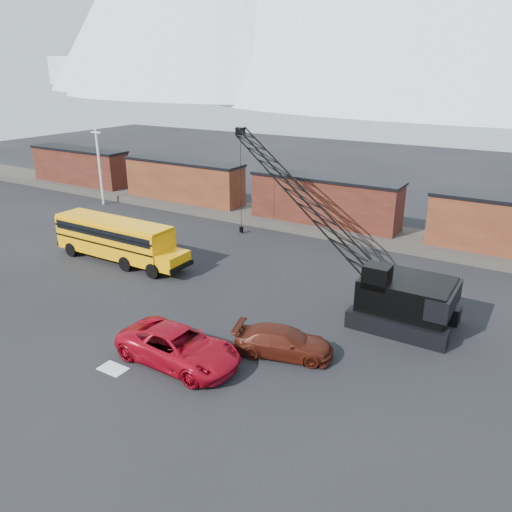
{
  "coord_description": "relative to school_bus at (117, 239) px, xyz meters",
  "views": [
    {
      "loc": [
        17.32,
        -18.15,
        13.76
      ],
      "look_at": [
        2.47,
        6.21,
        3.0
      ],
      "focal_mm": 35.0,
      "sensor_mm": 36.0,
      "label": 1
    }
  ],
  "objects": [
    {
      "name": "ground",
      "position": [
        9.98,
        -6.67,
        -1.79
      ],
      "size": [
        160.0,
        160.0,
        0.0
      ],
      "primitive_type": "plane",
      "color": "black",
      "rests_on": "ground"
    },
    {
      "name": "gravel_berm",
      "position": [
        9.98,
        15.33,
        -1.44
      ],
      "size": [
        120.0,
        5.0,
        0.7
      ],
      "primitive_type": "cube",
      "color": "#47403A",
      "rests_on": "ground"
    },
    {
      "name": "boxcar_west_far",
      "position": [
        -22.02,
        15.33,
        0.97
      ],
      "size": [
        13.7,
        3.1,
        4.17
      ],
      "color": "#572118",
      "rests_on": "gravel_berm"
    },
    {
      "name": "boxcar_west_near",
      "position": [
        -6.02,
        15.33,
        0.97
      ],
      "size": [
        13.7,
        3.1,
        4.17
      ],
      "color": "#4E1F16",
      "rests_on": "gravel_berm"
    },
    {
      "name": "boxcar_mid",
      "position": [
        9.98,
        15.33,
        0.97
      ],
      "size": [
        13.7,
        3.1,
        4.17
      ],
      "color": "#572118",
      "rests_on": "gravel_berm"
    },
    {
      "name": "utility_pole",
      "position": [
        -14.02,
        11.33,
        2.36
      ],
      "size": [
        1.4,
        0.24,
        8.0
      ],
      "color": "silver",
      "rests_on": "ground"
    },
    {
      "name": "snow_patch",
      "position": [
        10.48,
        -10.67,
        -1.78
      ],
      "size": [
        1.4,
        0.9,
        0.02
      ],
      "primitive_type": "cube",
      "color": "silver",
      "rests_on": "ground"
    },
    {
      "name": "school_bus",
      "position": [
        0.0,
        0.0,
        0.0
      ],
      "size": [
        11.65,
        2.65,
        3.19
      ],
      "color": "#F29F05",
      "rests_on": "ground"
    },
    {
      "name": "red_pickup",
      "position": [
        12.91,
        -8.53,
        -0.9
      ],
      "size": [
        6.54,
        3.14,
        1.8
      ],
      "primitive_type": "imported",
      "rotation": [
        0.0,
        0.0,
        1.55
      ],
      "color": "#9E0717",
      "rests_on": "ground"
    },
    {
      "name": "maroon_suv",
      "position": [
        16.96,
        -5.18,
        -1.06
      ],
      "size": [
        5.44,
        3.41,
        1.47
      ],
      "primitive_type": "imported",
      "rotation": [
        0.0,
        0.0,
        1.86
      ],
      "color": "#48170D",
      "rests_on": "ground"
    },
    {
      "name": "crawler_crane",
      "position": [
        12.06,
        5.86,
        3.78
      ],
      "size": [
        20.33,
        11.9,
        9.38
      ],
      "color": "black",
      "rests_on": "ground"
    }
  ]
}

